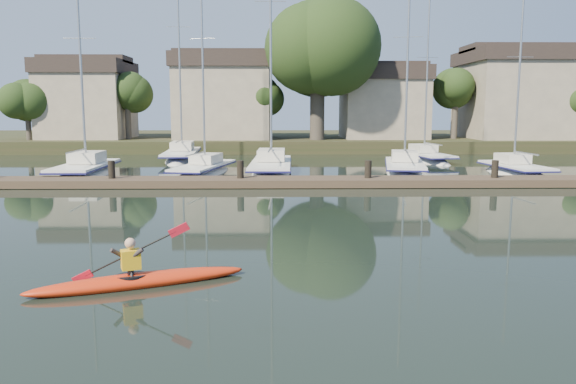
{
  "coord_description": "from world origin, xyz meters",
  "views": [
    {
      "loc": [
        -1.17,
        -12.14,
        3.62
      ],
      "look_at": [
        -0.92,
        4.04,
        1.2
      ],
      "focal_mm": 35.0,
      "sensor_mm": 36.0,
      "label": 1
    }
  ],
  "objects_px": {
    "sailboat_2": "(271,177)",
    "sailboat_4": "(515,178)",
    "kayak": "(138,278)",
    "dock": "(304,182)",
    "sailboat_3": "(404,176)",
    "sailboat_0": "(86,180)",
    "sailboat_7": "(425,164)",
    "sailboat_5": "(182,163)",
    "sailboat_1": "(204,177)"
  },
  "relations": [
    {
      "from": "sailboat_3",
      "to": "sailboat_5",
      "type": "bearing_deg",
      "value": 159.42
    },
    {
      "from": "sailboat_5",
      "to": "sailboat_0",
      "type": "bearing_deg",
      "value": -114.51
    },
    {
      "from": "sailboat_7",
      "to": "sailboat_2",
      "type": "bearing_deg",
      "value": -154.96
    },
    {
      "from": "dock",
      "to": "sailboat_0",
      "type": "distance_m",
      "value": 12.34
    },
    {
      "from": "sailboat_1",
      "to": "sailboat_3",
      "type": "height_order",
      "value": "sailboat_3"
    },
    {
      "from": "sailboat_2",
      "to": "sailboat_5",
      "type": "distance_m",
      "value": 10.44
    },
    {
      "from": "sailboat_4",
      "to": "kayak",
      "type": "bearing_deg",
      "value": -134.79
    },
    {
      "from": "sailboat_3",
      "to": "sailboat_2",
      "type": "bearing_deg",
      "value": -170.43
    },
    {
      "from": "sailboat_7",
      "to": "kayak",
      "type": "bearing_deg",
      "value": -123.9
    },
    {
      "from": "sailboat_3",
      "to": "sailboat_5",
      "type": "height_order",
      "value": "sailboat_5"
    },
    {
      "from": "sailboat_0",
      "to": "sailboat_2",
      "type": "relative_size",
      "value": 0.79
    },
    {
      "from": "dock",
      "to": "sailboat_5",
      "type": "xyz_separation_m",
      "value": [
        -8.07,
        13.55,
        -0.4
      ]
    },
    {
      "from": "kayak",
      "to": "sailboat_5",
      "type": "distance_m",
      "value": 28.79
    },
    {
      "from": "kayak",
      "to": "sailboat_3",
      "type": "bearing_deg",
      "value": 41.72
    },
    {
      "from": "dock",
      "to": "sailboat_2",
      "type": "bearing_deg",
      "value": 107.09
    },
    {
      "from": "dock",
      "to": "sailboat_7",
      "type": "xyz_separation_m",
      "value": [
        8.9,
        12.29,
        -0.39
      ]
    },
    {
      "from": "kayak",
      "to": "sailboat_7",
      "type": "xyz_separation_m",
      "value": [
        12.99,
        27.25,
        -0.35
      ]
    },
    {
      "from": "sailboat_7",
      "to": "sailboat_1",
      "type": "bearing_deg",
      "value": -160.61
    },
    {
      "from": "sailboat_2",
      "to": "sailboat_4",
      "type": "distance_m",
      "value": 13.49
    },
    {
      "from": "sailboat_0",
      "to": "sailboat_7",
      "type": "distance_m",
      "value": 22.12
    },
    {
      "from": "kayak",
      "to": "sailboat_3",
      "type": "height_order",
      "value": "sailboat_3"
    },
    {
      "from": "kayak",
      "to": "sailboat_4",
      "type": "xyz_separation_m",
      "value": [
        15.91,
        19.33,
        -0.35
      ]
    },
    {
      "from": "sailboat_3",
      "to": "kayak",
      "type": "bearing_deg",
      "value": -106.13
    },
    {
      "from": "dock",
      "to": "sailboat_7",
      "type": "relative_size",
      "value": 2.79
    },
    {
      "from": "dock",
      "to": "sailboat_0",
      "type": "bearing_deg",
      "value": 160.73
    },
    {
      "from": "dock",
      "to": "sailboat_7",
      "type": "bearing_deg",
      "value": 54.09
    },
    {
      "from": "kayak",
      "to": "sailboat_1",
      "type": "relative_size",
      "value": 0.34
    },
    {
      "from": "sailboat_0",
      "to": "sailboat_7",
      "type": "bearing_deg",
      "value": 20.31
    },
    {
      "from": "sailboat_1",
      "to": "sailboat_7",
      "type": "xyz_separation_m",
      "value": [
        14.25,
        7.52,
        -0.01
      ]
    },
    {
      "from": "sailboat_1",
      "to": "sailboat_4",
      "type": "height_order",
      "value": "sailboat_1"
    },
    {
      "from": "dock",
      "to": "sailboat_5",
      "type": "height_order",
      "value": "sailboat_5"
    },
    {
      "from": "kayak",
      "to": "sailboat_0",
      "type": "xyz_separation_m",
      "value": [
        -7.55,
        19.03,
        -0.38
      ]
    },
    {
      "from": "sailboat_2",
      "to": "kayak",
      "type": "bearing_deg",
      "value": -95.6
    },
    {
      "from": "dock",
      "to": "sailboat_0",
      "type": "height_order",
      "value": "sailboat_0"
    },
    {
      "from": "kayak",
      "to": "sailboat_3",
      "type": "xyz_separation_m",
      "value": [
        9.98,
        20.21,
        -0.37
      ]
    },
    {
      "from": "sailboat_0",
      "to": "sailboat_7",
      "type": "height_order",
      "value": "sailboat_0"
    },
    {
      "from": "dock",
      "to": "sailboat_3",
      "type": "bearing_deg",
      "value": 41.69
    },
    {
      "from": "sailboat_5",
      "to": "sailboat_7",
      "type": "relative_size",
      "value": 1.29
    },
    {
      "from": "kayak",
      "to": "dock",
      "type": "height_order",
      "value": "kayak"
    },
    {
      "from": "sailboat_4",
      "to": "sailboat_7",
      "type": "distance_m",
      "value": 8.44
    },
    {
      "from": "kayak",
      "to": "sailboat_2",
      "type": "distance_m",
      "value": 20.44
    },
    {
      "from": "sailboat_3",
      "to": "sailboat_4",
      "type": "distance_m",
      "value": 5.99
    },
    {
      "from": "sailboat_2",
      "to": "sailboat_5",
      "type": "height_order",
      "value": "sailboat_2"
    },
    {
      "from": "dock",
      "to": "sailboat_4",
      "type": "xyz_separation_m",
      "value": [
        11.82,
        4.37,
        -0.38
      ]
    },
    {
      "from": "sailboat_4",
      "to": "sailboat_7",
      "type": "xyz_separation_m",
      "value": [
        -2.92,
        7.92,
        -0.0
      ]
    },
    {
      "from": "sailboat_3",
      "to": "sailboat_7",
      "type": "height_order",
      "value": "sailboat_3"
    },
    {
      "from": "sailboat_3",
      "to": "sailboat_4",
      "type": "bearing_deg",
      "value": 1.69
    },
    {
      "from": "sailboat_0",
      "to": "sailboat_4",
      "type": "relative_size",
      "value": 1.14
    },
    {
      "from": "kayak",
      "to": "sailboat_3",
      "type": "relative_size",
      "value": 0.33
    },
    {
      "from": "kayak",
      "to": "sailboat_7",
      "type": "bearing_deg",
      "value": 42.52
    }
  ]
}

